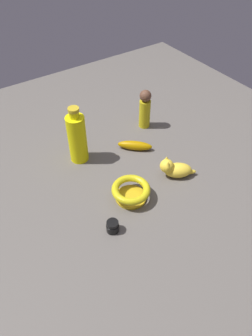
% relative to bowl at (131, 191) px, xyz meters
% --- Properties ---
extents(ground, '(2.00, 2.00, 0.00)m').
position_rel_bowl_xyz_m(ground, '(0.05, 0.10, -0.04)').
color(ground, '#5B5651').
extents(bowl, '(0.15, 0.15, 0.06)m').
position_rel_bowl_xyz_m(bowl, '(0.00, 0.00, 0.00)').
color(bowl, gold).
rests_on(bowl, ground).
extents(bottle_tall, '(0.08, 0.08, 0.26)m').
position_rel_bowl_xyz_m(bottle_tall, '(-0.05, 0.31, 0.07)').
color(bottle_tall, yellow).
rests_on(bottle_tall, ground).
extents(cat_figurine, '(0.14, 0.12, 0.09)m').
position_rel_bowl_xyz_m(cat_figurine, '(0.22, 0.00, -0.00)').
color(cat_figurine, yellow).
rests_on(cat_figurine, ground).
extents(nail_polish_jar, '(0.05, 0.05, 0.05)m').
position_rel_bowl_xyz_m(nail_polish_jar, '(-0.14, -0.09, -0.02)').
color(nail_polish_jar, black).
rests_on(nail_polish_jar, ground).
extents(banana, '(0.14, 0.14, 0.04)m').
position_rel_bowl_xyz_m(banana, '(0.18, 0.23, -0.02)').
color(banana, '#B48003').
rests_on(banana, ground).
extents(person_figure_adult, '(0.07, 0.07, 0.19)m').
position_rel_bowl_xyz_m(person_figure_adult, '(0.32, 0.35, 0.06)').
color(person_figure_adult, gold).
rests_on(person_figure_adult, ground).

